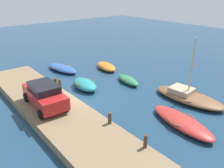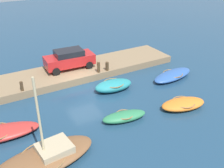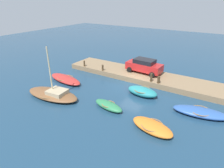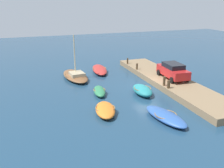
{
  "view_description": "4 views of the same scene",
  "coord_description": "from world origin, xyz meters",
  "px_view_note": "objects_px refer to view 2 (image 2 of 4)",
  "views": [
    {
      "loc": [
        13.75,
        -8.22,
        8.27
      ],
      "look_at": [
        0.11,
        3.04,
        0.69
      ],
      "focal_mm": 36.36,
      "sensor_mm": 36.0,
      "label": 1
    },
    {
      "loc": [
        7.35,
        17.18,
        9.99
      ],
      "look_at": [
        -0.97,
        2.82,
        1.34
      ],
      "focal_mm": 42.21,
      "sensor_mm": 36.0,
      "label": 2
    },
    {
      "loc": [
        -8.28,
        17.17,
        8.75
      ],
      "look_at": [
        0.95,
        2.69,
        0.97
      ],
      "focal_mm": 30.4,
      "sensor_mm": 36.0,
      "label": 3
    },
    {
      "loc": [
        -22.19,
        11.79,
        8.69
      ],
      "look_at": [
        -0.4,
        4.12,
        0.86
      ],
      "focal_mm": 40.43,
      "sensor_mm": 36.0,
      "label": 4
    }
  ],
  "objects_px": {
    "rowboat_orange": "(183,104)",
    "parked_car": "(69,59)",
    "rowboat_teal": "(113,85)",
    "mooring_post_mid_west": "(99,67)",
    "sailboat_brown": "(45,158)",
    "mooring_post_west": "(107,66)",
    "mooring_post_mid_east": "(22,86)",
    "rowboat_blue": "(173,75)",
    "dinghy_green": "(124,116)"
  },
  "relations": [
    {
      "from": "rowboat_orange",
      "to": "parked_car",
      "type": "height_order",
      "value": "parked_car"
    },
    {
      "from": "rowboat_teal",
      "to": "mooring_post_mid_west",
      "type": "distance_m",
      "value": 2.45
    },
    {
      "from": "rowboat_teal",
      "to": "sailboat_brown",
      "type": "bearing_deg",
      "value": 39.09
    },
    {
      "from": "rowboat_orange",
      "to": "mooring_post_west",
      "type": "height_order",
      "value": "mooring_post_west"
    },
    {
      "from": "rowboat_teal",
      "to": "mooring_post_west",
      "type": "relative_size",
      "value": 4.22
    },
    {
      "from": "mooring_post_mid_west",
      "to": "parked_car",
      "type": "distance_m",
      "value": 2.73
    },
    {
      "from": "rowboat_orange",
      "to": "mooring_post_west",
      "type": "distance_m",
      "value": 7.37
    },
    {
      "from": "rowboat_teal",
      "to": "sailboat_brown",
      "type": "distance_m",
      "value": 8.67
    },
    {
      "from": "mooring_post_mid_east",
      "to": "mooring_post_west",
      "type": "bearing_deg",
      "value": 180.0
    },
    {
      "from": "sailboat_brown",
      "to": "mooring_post_west",
      "type": "relative_size",
      "value": 7.8
    },
    {
      "from": "rowboat_teal",
      "to": "rowboat_blue",
      "type": "distance_m",
      "value": 5.5
    },
    {
      "from": "mooring_post_mid_east",
      "to": "rowboat_blue",
      "type": "bearing_deg",
      "value": 165.44
    },
    {
      "from": "rowboat_orange",
      "to": "dinghy_green",
      "type": "height_order",
      "value": "rowboat_orange"
    },
    {
      "from": "rowboat_teal",
      "to": "mooring_post_west",
      "type": "height_order",
      "value": "mooring_post_west"
    },
    {
      "from": "mooring_post_west",
      "to": "mooring_post_mid_east",
      "type": "bearing_deg",
      "value": 0.0
    },
    {
      "from": "dinghy_green",
      "to": "sailboat_brown",
      "type": "bearing_deg",
      "value": 21.83
    },
    {
      "from": "dinghy_green",
      "to": "sailboat_brown",
      "type": "relative_size",
      "value": 0.53
    },
    {
      "from": "dinghy_green",
      "to": "mooring_post_mid_west",
      "type": "xyz_separation_m",
      "value": [
        -1.38,
        -6.22,
        0.76
      ]
    },
    {
      "from": "rowboat_orange",
      "to": "mooring_post_mid_east",
      "type": "bearing_deg",
      "value": -25.36
    },
    {
      "from": "mooring_post_mid_east",
      "to": "parked_car",
      "type": "height_order",
      "value": "parked_car"
    },
    {
      "from": "mooring_post_west",
      "to": "mooring_post_mid_west",
      "type": "bearing_deg",
      "value": 0.0
    },
    {
      "from": "rowboat_teal",
      "to": "mooring_post_mid_west",
      "type": "xyz_separation_m",
      "value": [
        0.06,
        -2.36,
        0.64
      ]
    },
    {
      "from": "mooring_post_mid_west",
      "to": "dinghy_green",
      "type": "bearing_deg",
      "value": 77.46
    },
    {
      "from": "sailboat_brown",
      "to": "mooring_post_west",
      "type": "bearing_deg",
      "value": -142.15
    },
    {
      "from": "rowboat_teal",
      "to": "mooring_post_mid_west",
      "type": "bearing_deg",
      "value": -84.88
    },
    {
      "from": "rowboat_teal",
      "to": "rowboat_blue",
      "type": "relative_size",
      "value": 0.71
    },
    {
      "from": "rowboat_teal",
      "to": "parked_car",
      "type": "bearing_deg",
      "value": -64.03
    },
    {
      "from": "mooring_post_west",
      "to": "dinghy_green",
      "type": "bearing_deg",
      "value": 70.5
    },
    {
      "from": "rowboat_teal",
      "to": "mooring_post_mid_east",
      "type": "height_order",
      "value": "mooring_post_mid_east"
    },
    {
      "from": "rowboat_teal",
      "to": "rowboat_blue",
      "type": "bearing_deg",
      "value": 176.16
    },
    {
      "from": "rowboat_teal",
      "to": "rowboat_blue",
      "type": "height_order",
      "value": "rowboat_teal"
    },
    {
      "from": "rowboat_blue",
      "to": "parked_car",
      "type": "relative_size",
      "value": 1.04
    },
    {
      "from": "rowboat_teal",
      "to": "rowboat_orange",
      "type": "height_order",
      "value": "rowboat_teal"
    },
    {
      "from": "mooring_post_west",
      "to": "mooring_post_mid_east",
      "type": "distance_m",
      "value": 7.16
    },
    {
      "from": "mooring_post_west",
      "to": "sailboat_brown",
      "type": "bearing_deg",
      "value": 43.4
    },
    {
      "from": "mooring_post_mid_west",
      "to": "mooring_post_west",
      "type": "bearing_deg",
      "value": 180.0
    },
    {
      "from": "rowboat_orange",
      "to": "parked_car",
      "type": "xyz_separation_m",
      "value": [
        4.69,
        -9.08,
        1.15
      ]
    },
    {
      "from": "rowboat_blue",
      "to": "mooring_post_mid_west",
      "type": "distance_m",
      "value": 6.36
    },
    {
      "from": "mooring_post_west",
      "to": "parked_car",
      "type": "xyz_separation_m",
      "value": [
        2.57,
        -2.05,
        0.49
      ]
    },
    {
      "from": "rowboat_blue",
      "to": "mooring_post_mid_east",
      "type": "relative_size",
      "value": 6.21
    },
    {
      "from": "rowboat_orange",
      "to": "dinghy_green",
      "type": "xyz_separation_m",
      "value": [
        4.32,
        -0.81,
        -0.03
      ]
    },
    {
      "from": "rowboat_orange",
      "to": "sailboat_brown",
      "type": "bearing_deg",
      "value": 13.88
    },
    {
      "from": "mooring_post_west",
      "to": "rowboat_teal",
      "type": "bearing_deg",
      "value": 72.24
    },
    {
      "from": "sailboat_brown",
      "to": "rowboat_blue",
      "type": "distance_m",
      "value": 13.23
    },
    {
      "from": "rowboat_orange",
      "to": "parked_car",
      "type": "bearing_deg",
      "value": -50.89
    },
    {
      "from": "dinghy_green",
      "to": "parked_car",
      "type": "bearing_deg",
      "value": -77.46
    },
    {
      "from": "rowboat_orange",
      "to": "dinghy_green",
      "type": "relative_size",
      "value": 1.12
    },
    {
      "from": "sailboat_brown",
      "to": "mooring_post_mid_west",
      "type": "relative_size",
      "value": 6.46
    },
    {
      "from": "rowboat_blue",
      "to": "mooring_post_mid_east",
      "type": "xyz_separation_m",
      "value": [
        11.85,
        -3.08,
        0.66
      ]
    },
    {
      "from": "mooring_post_mid_west",
      "to": "parked_car",
      "type": "relative_size",
      "value": 0.21
    }
  ]
}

